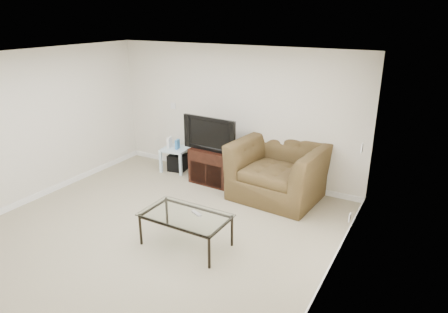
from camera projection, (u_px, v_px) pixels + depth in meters
The scene contains 18 objects.
floor at pixel (154, 233), 5.83m from camera, with size 5.00×5.00×0.00m, color tan.
ceiling at pixel (142, 58), 4.97m from camera, with size 5.00×5.00×0.00m, color white.
wall_back at pixel (235, 114), 7.45m from camera, with size 5.00×0.02×2.50m, color silver.
wall_left at pixel (29, 128), 6.55m from camera, with size 0.02×5.00×2.50m, color silver.
wall_right at pixel (333, 190), 4.26m from camera, with size 0.02×5.00×2.50m, color silver.
plate_back at pixel (173, 106), 8.08m from camera, with size 0.12×0.02×0.12m, color white.
plate_right_switch at pixel (362, 148), 5.58m from camera, with size 0.02×0.09×0.13m, color white.
plate_right_outlet at pixel (350, 217), 5.65m from camera, with size 0.02×0.08×0.12m, color white.
tv_stand at pixel (214, 165), 7.49m from camera, with size 0.79×0.55×0.66m, color black, non-canonical shape.
dvd_player at pixel (212, 155), 7.38m from camera, with size 0.48×0.34×0.07m, color black.
television at pixel (212, 133), 7.24m from camera, with size 1.01×0.20×0.63m, color black.
side_table at pixel (176, 159), 8.07m from camera, with size 0.49×0.49×0.47m, color silver, non-canonical shape.
subwoofer at pixel (178, 162), 8.10m from camera, with size 0.33×0.33×0.33m, color black.
game_console at pixel (169, 142), 7.98m from camera, with size 0.05×0.16×0.22m, color white.
game_case at pixel (177, 144), 7.92m from camera, with size 0.05×0.14×0.19m, color #337FCC.
recliner at pixel (279, 161), 6.78m from camera, with size 1.49×0.97×1.30m, color brown.
coffee_table at pixel (186, 230), 5.46m from camera, with size 1.19×0.67×0.47m, color black, non-canonical shape.
remote at pixel (196, 213), 5.39m from camera, with size 0.19×0.05×0.02m, color #B2B2B7.
Camera 1 is at (3.37, -3.95, 3.04)m, focal length 32.00 mm.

